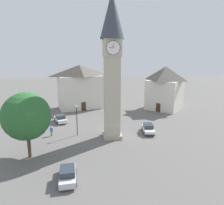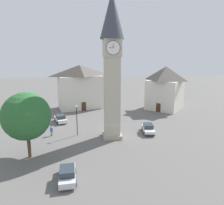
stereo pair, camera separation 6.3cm
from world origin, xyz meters
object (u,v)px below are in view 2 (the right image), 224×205
at_px(pedestrian, 51,130).
at_px(lamp_post, 77,116).
at_px(building_shop_left, 80,86).
at_px(building_terrace_right, 165,88).
at_px(car_silver_kerb, 67,174).
at_px(car_red_corner, 60,119).
at_px(tree, 26,116).
at_px(clock_tower, 112,55).
at_px(car_blue_kerb, 148,128).

bearing_deg(pedestrian, lamp_post, 176.26).
bearing_deg(building_shop_left, building_terrace_right, 169.96).
bearing_deg(building_terrace_right, car_silver_kerb, 52.83).
height_order(car_red_corner, tree, tree).
bearing_deg(lamp_post, pedestrian, -3.74).
bearing_deg(car_red_corner, clock_tower, 135.82).
relative_size(clock_tower, car_silver_kerb, 5.32).
height_order(clock_tower, car_blue_kerb, clock_tower).
height_order(car_blue_kerb, lamp_post, lamp_post).
bearing_deg(pedestrian, clock_tower, 169.67).
distance_m(car_red_corner, lamp_post, 8.75).
relative_size(car_blue_kerb, pedestrian, 2.55).
xyz_separation_m(car_blue_kerb, car_silver_kerb, (12.75, 12.80, 0.00)).
bearing_deg(building_terrace_right, clock_tower, 47.77).
relative_size(clock_tower, building_terrace_right, 2.04).
bearing_deg(building_terrace_right, pedestrian, 30.86).
bearing_deg(pedestrian, car_red_corner, -95.18).
relative_size(car_red_corner, building_shop_left, 0.36).
height_order(car_blue_kerb, tree, tree).
bearing_deg(building_shop_left, car_blue_kerb, 121.42).
relative_size(car_red_corner, lamp_post, 0.86).
bearing_deg(clock_tower, car_silver_kerb, 61.64).
xyz_separation_m(clock_tower, building_shop_left, (5.44, -20.67, -7.66)).
bearing_deg(building_shop_left, pedestrian, 76.50).
relative_size(car_blue_kerb, car_silver_kerb, 1.02).
distance_m(car_blue_kerb, car_red_corner, 17.63).
xyz_separation_m(car_blue_kerb, pedestrian, (16.43, -0.64, 0.25)).
xyz_separation_m(pedestrian, lamp_post, (-4.28, 0.28, 2.43)).
xyz_separation_m(car_blue_kerb, car_red_corner, (15.78, -7.87, 0.00)).
relative_size(car_silver_kerb, tree, 0.49).
height_order(car_silver_kerb, tree, tree).
bearing_deg(lamp_post, building_terrace_right, -143.80).
xyz_separation_m(car_blue_kerb, building_shop_left, (11.91, -19.50, 4.79)).
xyz_separation_m(car_silver_kerb, pedestrian, (3.68, -13.45, 0.25)).
xyz_separation_m(clock_tower, building_terrace_right, (-15.41, -16.98, -7.80)).
relative_size(car_blue_kerb, car_red_corner, 0.97).
relative_size(car_red_corner, building_terrace_right, 0.40).
height_order(clock_tower, car_silver_kerb, clock_tower).
bearing_deg(car_blue_kerb, car_red_corner, -26.51).
bearing_deg(clock_tower, tree, 25.62).
bearing_deg(pedestrian, car_blue_kerb, 177.76).
bearing_deg(car_silver_kerb, car_red_corner, -81.67).
xyz_separation_m(building_terrace_right, lamp_post, (21.10, 15.44, -1.97)).
relative_size(car_silver_kerb, building_shop_left, 0.34).
height_order(tree, lamp_post, tree).
distance_m(car_silver_kerb, building_terrace_right, 36.20).
height_order(car_blue_kerb, car_red_corner, same).
relative_size(clock_tower, car_red_corner, 5.06).
height_order(clock_tower, building_shop_left, clock_tower).
distance_m(building_terrace_right, lamp_post, 26.22).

